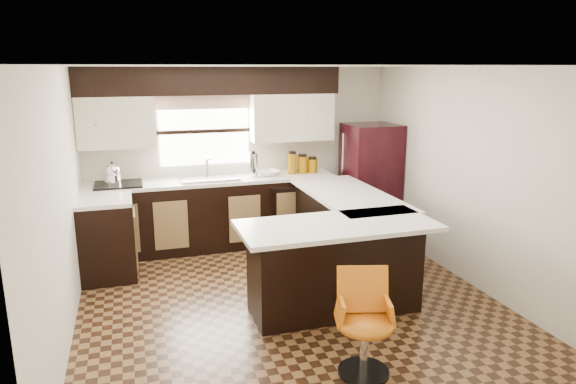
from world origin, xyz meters
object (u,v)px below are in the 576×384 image
object	(u,v)px
peninsula_return	(335,268)
refrigerator	(370,182)
peninsula_long	(344,234)
bar_chair	(365,326)

from	to	relation	value
peninsula_return	refrigerator	distance (m)	2.45
refrigerator	peninsula_long	bearing A→B (deg)	-128.86
refrigerator	bar_chair	size ratio (longest dim) A/B	1.93
peninsula_long	peninsula_return	bearing A→B (deg)	-118.30
bar_chair	refrigerator	bearing A→B (deg)	79.26
peninsula_return	peninsula_long	bearing A→B (deg)	61.70
refrigerator	peninsula_return	bearing A→B (deg)	-124.05
bar_chair	peninsula_return	bearing A→B (deg)	95.83
peninsula_long	bar_chair	world-z (taller)	peninsula_long
refrigerator	bar_chair	distance (m)	3.49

